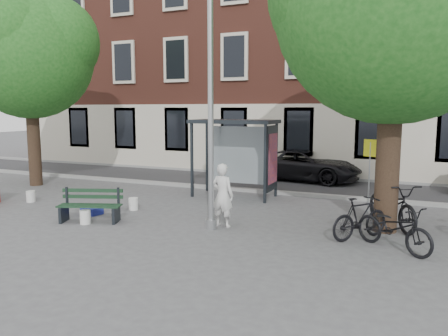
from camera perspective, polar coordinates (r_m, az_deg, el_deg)
name	(u,v)px	position (r m, az deg, el deg)	size (l,w,h in m)	color
ground	(211,229)	(11.03, -1.69, -7.93)	(90.00, 90.00, 0.00)	#4C4C4F
road	(286,185)	(17.48, 8.06, -2.15)	(40.00, 4.00, 0.01)	#28282B
curb_near	(271,192)	(15.58, 6.12, -3.12)	(40.00, 0.25, 0.12)	gray
curb_far	(298,176)	(19.38, 9.63, -1.05)	(40.00, 0.25, 0.12)	gray
building_row	(320,28)	(23.42, 12.47, 17.43)	(30.00, 8.00, 14.00)	brown
lamppost	(211,117)	(10.63, -1.75, 6.68)	(0.28, 0.35, 6.11)	#9EA0A3
tree_left	(26,49)	(18.53, -24.41, 13.98)	(5.18, 4.86, 7.40)	black
bus_shelter	(246,141)	(14.69, 2.91, 3.58)	(2.85, 1.45, 2.62)	#1E2328
painter	(223,195)	(11.05, -0.18, -3.56)	(0.59, 0.39, 1.63)	silver
bench	(90,207)	(12.15, -17.05, -4.91)	(1.73, 1.05, 0.85)	#1E2328
bike_a	(394,227)	(9.97, 21.29, -7.25)	(0.65, 1.87, 0.98)	black
bike_c	(392,205)	(11.81, 21.13, -4.49)	(0.77, 2.22, 1.16)	black
bike_d	(360,218)	(10.53, 17.36, -6.25)	(0.47, 1.65, 0.99)	black
car_dark	(305,165)	(18.56, 10.51, 0.35)	(2.12, 4.60, 1.28)	black
blue_crate	(92,211)	(13.05, -16.87, -5.35)	(0.55, 0.40, 0.20)	navy
bucket_a	(31,196)	(15.40, -23.92, -3.42)	(0.28, 0.28, 0.36)	silver
bucket_b	(133,204)	(13.28, -11.75, -4.60)	(0.28, 0.28, 0.36)	white
bucket_c	(85,217)	(12.00, -17.67, -6.12)	(0.28, 0.28, 0.36)	silver
notice_sign	(370,159)	(12.90, 18.53, 1.15)	(0.37, 0.10, 2.13)	#9EA0A3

